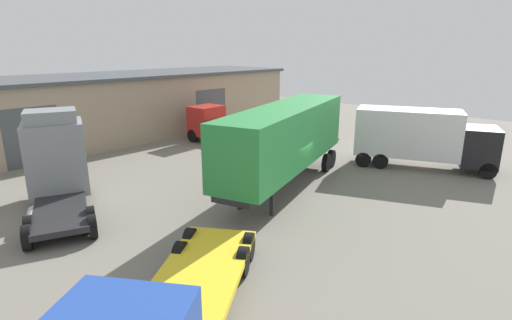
{
  "coord_description": "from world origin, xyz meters",
  "views": [
    {
      "loc": [
        -14.79,
        -11.97,
        7.08
      ],
      "look_at": [
        -0.9,
        1.23,
        1.6
      ],
      "focal_mm": 28.0,
      "sensor_mm": 36.0,
      "label": 1
    }
  ],
  "objects_px": {
    "box_truck_black": "(421,136)",
    "gravel_pile": "(324,131)",
    "flatbed_truck_red": "(220,126)",
    "container_trailer_green": "(286,138)",
    "tractor_unit_grey": "(56,161)"
  },
  "relations": [
    {
      "from": "container_trailer_green",
      "to": "box_truck_black",
      "type": "distance_m",
      "value": 9.15
    },
    {
      "from": "flatbed_truck_red",
      "to": "container_trailer_green",
      "type": "bearing_deg",
      "value": 150.84
    },
    {
      "from": "box_truck_black",
      "to": "flatbed_truck_red",
      "type": "relative_size",
      "value": 0.93
    },
    {
      "from": "container_trailer_green",
      "to": "gravel_pile",
      "type": "xyz_separation_m",
      "value": [
        10.96,
        5.1,
        -2.05
      ]
    },
    {
      "from": "container_trailer_green",
      "to": "flatbed_truck_red",
      "type": "bearing_deg",
      "value": -131.02
    },
    {
      "from": "box_truck_black",
      "to": "flatbed_truck_red",
      "type": "bearing_deg",
      "value": 173.66
    },
    {
      "from": "gravel_pile",
      "to": "flatbed_truck_red",
      "type": "bearing_deg",
      "value": 143.59
    },
    {
      "from": "flatbed_truck_red",
      "to": "gravel_pile",
      "type": "xyz_separation_m",
      "value": [
        6.61,
        -4.87,
        -0.64
      ]
    },
    {
      "from": "box_truck_black",
      "to": "gravel_pile",
      "type": "relative_size",
      "value": 3.12
    },
    {
      "from": "tractor_unit_grey",
      "to": "flatbed_truck_red",
      "type": "distance_m",
      "value": 13.74
    },
    {
      "from": "tractor_unit_grey",
      "to": "gravel_pile",
      "type": "bearing_deg",
      "value": -71.63
    },
    {
      "from": "gravel_pile",
      "to": "container_trailer_green",
      "type": "bearing_deg",
      "value": -155.06
    },
    {
      "from": "flatbed_truck_red",
      "to": "gravel_pile",
      "type": "relative_size",
      "value": 3.36
    },
    {
      "from": "tractor_unit_grey",
      "to": "container_trailer_green",
      "type": "bearing_deg",
      "value": -103.5
    },
    {
      "from": "container_trailer_green",
      "to": "box_truck_black",
      "type": "relative_size",
      "value": 1.41
    }
  ]
}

